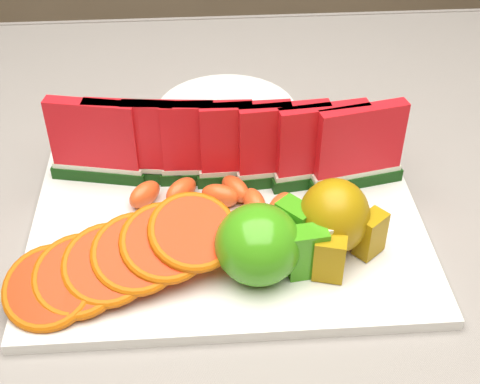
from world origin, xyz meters
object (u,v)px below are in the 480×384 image
Objects in this scene: pear_cluster at (336,220)px; platter at (228,223)px; apple_cluster at (266,244)px; side_plate at (226,112)px.

platter is at bearing 152.76° from pear_cluster.
pear_cluster reaches higher than platter.
side_plate is (-0.02, 0.29, -0.04)m from apple_cluster.
platter is 4.46× the size of pear_cluster.
platter is 3.38× the size of apple_cluster.
apple_cluster is 0.57× the size of side_plate.
pear_cluster is at bearing -27.24° from platter.
platter is 1.92× the size of side_plate.
platter is 0.12m from pear_cluster.
side_plate is at bearing 108.55° from pear_cluster.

